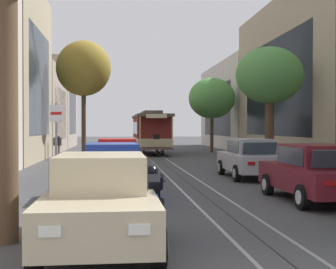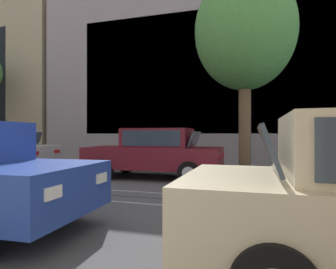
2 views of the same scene
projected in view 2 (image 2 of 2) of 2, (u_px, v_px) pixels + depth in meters
name	position (u px, v px, depth m)	size (l,w,h in m)	color
parked_car_maroon_second_right	(155.00, 153.00, 9.24)	(2.05, 4.38, 1.58)	maroon
parked_car_silver_mid_right	(0.00, 150.00, 10.94)	(2.02, 4.37, 1.58)	#B7B7BC
street_tree_kerb_right_near	(245.00, 32.00, 10.21)	(3.48, 3.54, 7.18)	brown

